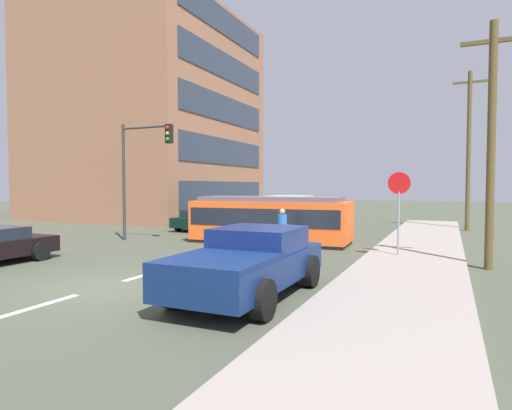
{
  "coord_description": "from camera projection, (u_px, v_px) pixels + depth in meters",
  "views": [
    {
      "loc": [
        7.88,
        -8.16,
        2.54
      ],
      "look_at": [
        -0.09,
        9.6,
        1.68
      ],
      "focal_mm": 30.36,
      "sensor_mm": 36.0,
      "label": 1
    }
  ],
  "objects": [
    {
      "name": "corner_building",
      "position": [
        149.0,
        119.0,
        35.38
      ],
      "size": [
        14.24,
        14.58,
        16.0
      ],
      "color": "#96654A",
      "rests_on": "ground"
    },
    {
      "name": "lane_stripe_1",
      "position": [
        152.0,
        273.0,
        12.6
      ],
      "size": [
        0.16,
        2.4,
        0.01
      ],
      "primitive_type": "cube",
      "color": "silver",
      "rests_on": "ground"
    },
    {
      "name": "lane_stripe_3",
      "position": [
        300.0,
        230.0,
        25.02
      ],
      "size": [
        0.16,
        2.4,
        0.01
      ],
      "primitive_type": "cube",
      "color": "silver",
      "rests_on": "ground"
    },
    {
      "name": "lane_stripe_4",
      "position": [
        327.0,
        222.0,
        30.49
      ],
      "size": [
        0.16,
        2.4,
        0.01
      ],
      "primitive_type": "cube",
      "color": "silver",
      "rests_on": "ground"
    },
    {
      "name": "sidewalk_curb_right",
      "position": [
        410.0,
        265.0,
        13.46
      ],
      "size": [
        3.2,
        36.0,
        0.14
      ],
      "primitive_type": "cube",
      "color": "gray",
      "rests_on": "ground"
    },
    {
      "name": "lane_stripe_0",
      "position": [
        31.0,
        308.0,
        8.95
      ],
      "size": [
        0.16,
        2.4,
        0.01
      ],
      "primitive_type": "cube",
      "color": "silver",
      "rests_on": "ground"
    },
    {
      "name": "ground_plane",
      "position": [
        261.0,
        241.0,
        19.89
      ],
      "size": [
        120.0,
        120.0,
        0.0
      ],
      "primitive_type": "plane",
      "color": "#424839"
    },
    {
      "name": "city_bus",
      "position": [
        280.0,
        210.0,
        25.44
      ],
      "size": [
        2.61,
        5.55,
        1.94
      ],
      "color": "#A9BFAD",
      "rests_on": "ground"
    },
    {
      "name": "lane_stripe_2",
      "position": [
        219.0,
        253.0,
        16.24
      ],
      "size": [
        0.16,
        2.4,
        0.01
      ],
      "primitive_type": "cube",
      "color": "silver",
      "rests_on": "ground"
    },
    {
      "name": "utility_pole_near",
      "position": [
        491.0,
        141.0,
        12.97
      ],
      "size": [
        1.8,
        0.24,
        7.45
      ],
      "color": "brown",
      "rests_on": "ground"
    },
    {
      "name": "stop_sign",
      "position": [
        399.0,
        196.0,
        14.94
      ],
      "size": [
        0.76,
        0.07,
        2.88
      ],
      "color": "gray",
      "rests_on": "sidewalk_curb_right"
    },
    {
      "name": "utility_pole_mid",
      "position": [
        469.0,
        148.0,
        24.44
      ],
      "size": [
        1.8,
        0.24,
        8.98
      ],
      "color": "brown",
      "rests_on": "ground"
    },
    {
      "name": "pedestrian_crossing",
      "position": [
        282.0,
        228.0,
        16.54
      ],
      "size": [
        0.51,
        0.36,
        1.67
      ],
      "color": "#323957",
      "rests_on": "ground"
    },
    {
      "name": "traffic_light_mast",
      "position": [
        142.0,
        159.0,
        19.7
      ],
      "size": [
        2.78,
        0.33,
        5.39
      ],
      "color": "#333333",
      "rests_on": "ground"
    },
    {
      "name": "streetcar_tram",
      "position": [
        271.0,
        219.0,
        19.25
      ],
      "size": [
        7.07,
        2.85,
        2.06
      ],
      "color": "#F95D20",
      "rests_on": "ground"
    },
    {
      "name": "parked_sedan_mid",
      "position": [
        205.0,
        219.0,
        25.25
      ],
      "size": [
        2.11,
        4.42,
        1.19
      ],
      "color": "black",
      "rests_on": "ground"
    },
    {
      "name": "pickup_truck_parked",
      "position": [
        250.0,
        262.0,
        9.91
      ],
      "size": [
        2.29,
        5.0,
        1.55
      ],
      "color": "navy",
      "rests_on": "ground"
    }
  ]
}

